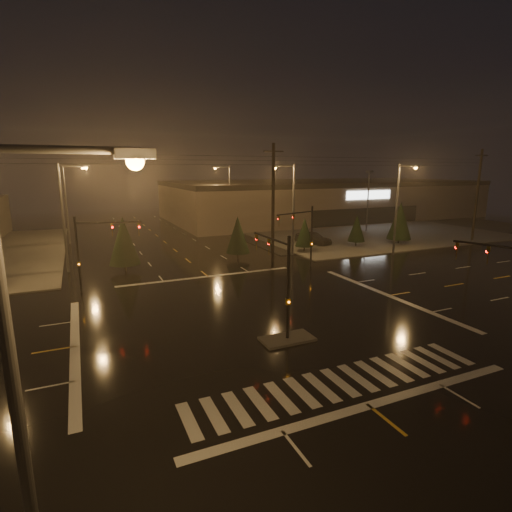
% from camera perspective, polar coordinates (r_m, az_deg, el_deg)
% --- Properties ---
extents(ground, '(140.00, 140.00, 0.00)m').
position_cam_1_polar(ground, '(26.47, 0.30, -8.68)').
color(ground, black).
rests_on(ground, ground).
extents(sidewalk_ne, '(36.00, 36.00, 0.12)m').
position_cam_1_polar(sidewalk_ne, '(66.79, 13.27, 3.88)').
color(sidewalk_ne, '#484640').
rests_on(sidewalk_ne, ground).
extents(median_island, '(3.00, 1.60, 0.15)m').
position_cam_1_polar(median_island, '(23.13, 4.48, -11.73)').
color(median_island, '#484640').
rests_on(median_island, ground).
extents(crosswalk, '(15.00, 2.60, 0.01)m').
position_cam_1_polar(crosswalk, '(19.40, 11.86, -17.23)').
color(crosswalk, beige).
rests_on(crosswalk, ground).
extents(stop_bar_near, '(16.00, 0.50, 0.01)m').
position_cam_1_polar(stop_bar_near, '(18.06, 15.79, -19.85)').
color(stop_bar_near, beige).
rests_on(stop_bar_near, ground).
extents(stop_bar_far, '(16.00, 0.50, 0.01)m').
position_cam_1_polar(stop_bar_far, '(36.28, -6.89, -2.92)').
color(stop_bar_far, beige).
rests_on(stop_bar_far, ground).
extents(parking_lot, '(50.00, 24.00, 0.08)m').
position_cam_1_polar(parking_lot, '(68.43, 17.63, 3.81)').
color(parking_lot, black).
rests_on(parking_lot, ground).
extents(retail_building, '(60.20, 28.30, 7.20)m').
position_cam_1_polar(retail_building, '(82.26, 9.44, 8.22)').
color(retail_building, brown).
rests_on(retail_building, ground).
extents(signal_mast_median, '(0.25, 4.59, 6.00)m').
position_cam_1_polar(signal_mast_median, '(22.68, 3.52, -2.35)').
color(signal_mast_median, black).
rests_on(signal_mast_median, ground).
extents(signal_mast_ne, '(4.84, 1.86, 6.00)m').
position_cam_1_polar(signal_mast_ne, '(38.55, 6.99, 3.73)').
color(signal_mast_ne, black).
rests_on(signal_mast_ne, ground).
extents(signal_mast_nw, '(4.84, 1.86, 6.00)m').
position_cam_1_polar(signal_mast_nw, '(33.14, -22.48, 1.48)').
color(signal_mast_nw, black).
rests_on(signal_mast_nw, ground).
extents(streetlight_0, '(2.77, 0.32, 10.00)m').
position_cam_1_polar(streetlight_0, '(8.42, -29.18, -15.32)').
color(streetlight_0, '#38383A').
rests_on(streetlight_0, ground).
extents(streetlight_1, '(2.77, 0.32, 10.00)m').
position_cam_1_polar(streetlight_1, '(40.68, -25.49, 5.94)').
color(streetlight_1, '#38383A').
rests_on(streetlight_1, ground).
extents(streetlight_2, '(2.77, 0.32, 10.00)m').
position_cam_1_polar(streetlight_2, '(56.63, -25.23, 7.43)').
color(streetlight_2, '#38383A').
rests_on(streetlight_2, ground).
extents(streetlight_3, '(2.77, 0.32, 10.00)m').
position_cam_1_polar(streetlight_3, '(44.20, 5.01, 7.49)').
color(streetlight_3, '#38383A').
rests_on(streetlight_3, ground).
extents(streetlight_4, '(2.77, 0.32, 10.00)m').
position_cam_1_polar(streetlight_4, '(62.40, -4.02, 8.91)').
color(streetlight_4, '#38383A').
rests_on(streetlight_4, ground).
extents(streetlight_6, '(0.32, 2.77, 10.00)m').
position_cam_1_polar(streetlight_6, '(46.75, 19.74, 7.09)').
color(streetlight_6, '#38383A').
rests_on(streetlight_6, ground).
extents(utility_pole_1, '(2.20, 0.32, 12.00)m').
position_cam_1_polar(utility_pole_1, '(40.93, 2.45, 7.61)').
color(utility_pole_1, black).
rests_on(utility_pole_1, ground).
extents(utility_pole_2, '(2.20, 0.32, 12.00)m').
position_cam_1_polar(utility_pole_2, '(60.56, 29.03, 7.62)').
color(utility_pole_2, black).
rests_on(utility_pole_2, ground).
extents(conifer_0, '(2.11, 2.11, 3.99)m').
position_cam_1_polar(conifer_0, '(46.54, 6.96, 3.40)').
color(conifer_0, black).
rests_on(conifer_0, ground).
extents(conifer_1, '(2.12, 2.12, 4.01)m').
position_cam_1_polar(conifer_1, '(50.95, 14.19, 3.90)').
color(conifer_1, black).
rests_on(conifer_1, ground).
extents(conifer_2, '(3.04, 3.04, 5.45)m').
position_cam_1_polar(conifer_2, '(54.14, 19.87, 4.79)').
color(conifer_2, black).
rests_on(conifer_2, ground).
extents(conifer_3, '(2.87, 2.87, 5.18)m').
position_cam_1_polar(conifer_3, '(39.29, -18.38, 2.10)').
color(conifer_3, black).
rests_on(conifer_3, ground).
extents(conifer_4, '(2.52, 2.52, 4.63)m').
position_cam_1_polar(conifer_4, '(42.53, -2.62, 3.08)').
color(conifer_4, black).
rests_on(conifer_4, ground).
extents(car_parked, '(3.69, 5.34, 1.69)m').
position_cam_1_polar(car_parked, '(51.64, 8.18, 2.56)').
color(car_parked, black).
rests_on(car_parked, ground).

